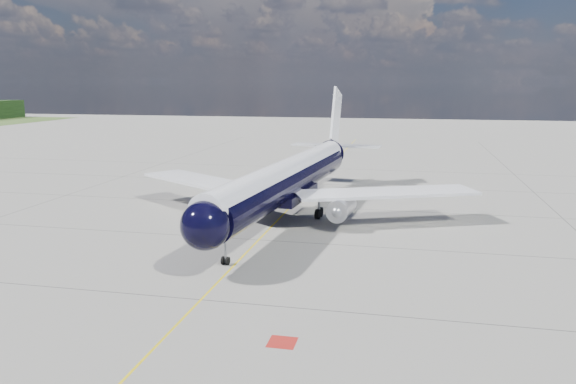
{
  "coord_description": "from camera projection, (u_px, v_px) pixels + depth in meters",
  "views": [
    {
      "loc": [
        13.38,
        -38.84,
        14.54
      ],
      "look_at": [
        2.07,
        13.41,
        4.0
      ],
      "focal_mm": 35.0,
      "sensor_mm": 36.0,
      "label": 1
    }
  ],
  "objects": [
    {
      "name": "taxiway_centerline",
      "position": [
        292.0,
        206.0,
        66.81
      ],
      "size": [
        0.16,
        160.0,
        0.01
      ],
      "primitive_type": "cube",
      "color": "yellow",
      "rests_on": "ground"
    },
    {
      "name": "ground",
      "position": [
        300.0,
        197.0,
        71.61
      ],
      "size": [
        320.0,
        320.0,
        0.0
      ],
      "primitive_type": "plane",
      "color": "gray",
      "rests_on": "ground"
    },
    {
      "name": "main_airliner",
      "position": [
        291.0,
        177.0,
        60.88
      ],
      "size": [
        39.39,
        48.16,
        13.91
      ],
      "rotation": [
        0.0,
        0.0,
        -0.1
      ],
      "color": "black",
      "rests_on": "ground"
    },
    {
      "name": "red_marking",
      "position": [
        282.0,
        342.0,
        31.84
      ],
      "size": [
        1.6,
        1.6,
        0.01
      ],
      "primitive_type": "cube",
      "color": "maroon",
      "rests_on": "ground"
    }
  ]
}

